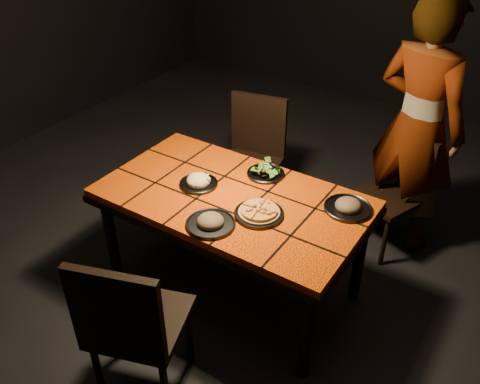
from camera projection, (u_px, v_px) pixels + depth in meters
The scene contains 11 objects.
room_shell at pixel (231, 76), 2.64m from camera, with size 6.04×7.04×3.08m.
dining_table at pixel (232, 206), 3.10m from camera, with size 1.62×0.92×0.75m.
chair_near at pixel (131, 323), 2.46m from camera, with size 0.57×0.57×1.00m.
chair_far_left at pixel (254, 151), 3.91m from camera, with size 0.51×0.51×0.97m.
chair_far_right at pixel (397, 185), 3.60m from camera, with size 0.52×0.52×0.88m.
diner at pixel (418, 127), 3.43m from camera, with size 0.67×0.44×1.85m, color brown.
plate_pizza at pixel (259, 212), 2.88m from camera, with size 0.29×0.29×0.04m.
plate_pasta at pixel (199, 182), 3.14m from camera, with size 0.24×0.24×0.08m.
plate_salad at pixel (266, 171), 3.24m from camera, with size 0.24×0.24×0.07m.
plate_mushroom_a at pixel (210, 222), 2.80m from camera, with size 0.28×0.28×0.09m.
plate_mushroom_b at pixel (348, 206), 2.92m from camera, with size 0.28×0.28×0.09m.
Camera 1 is at (1.42, -2.09, 2.48)m, focal length 38.00 mm.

